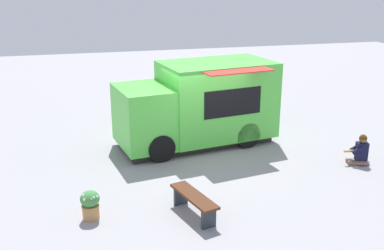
{
  "coord_description": "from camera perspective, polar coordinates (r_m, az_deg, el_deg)",
  "views": [
    {
      "loc": [
        -12.46,
        3.7,
        5.22
      ],
      "look_at": [
        -0.88,
        0.75,
        1.27
      ],
      "focal_mm": 42.91,
      "sensor_mm": 36.0,
      "label": 1
    }
  ],
  "objects": [
    {
      "name": "ground_plane",
      "position": [
        14.01,
        2.08,
        -3.61
      ],
      "size": [
        40.0,
        40.0,
        0.0
      ],
      "primitive_type": "plane",
      "color": "#97959A"
    },
    {
      "name": "food_truck",
      "position": [
        14.51,
        0.96,
        2.36
      ],
      "size": [
        3.15,
        5.2,
        2.61
      ],
      "color": "#56D446",
      "rests_on": "ground_plane"
    },
    {
      "name": "person_customer",
      "position": [
        14.01,
        20.19,
        -3.23
      ],
      "size": [
        0.57,
        0.81,
        0.9
      ],
      "color": "#7E5F53",
      "rests_on": "ground_plane"
    },
    {
      "name": "planter_flowering_near",
      "position": [
        17.81,
        -8.42,
        2.05
      ],
      "size": [
        0.39,
        0.39,
        0.58
      ],
      "color": "tan",
      "rests_on": "ground_plane"
    },
    {
      "name": "planter_flowering_far",
      "position": [
        10.57,
        -12.53,
        -9.56
      ],
      "size": [
        0.43,
        0.43,
        0.67
      ],
      "color": "#B68148",
      "rests_on": "ground_plane"
    },
    {
      "name": "plaza_bench",
      "position": [
        10.44,
        0.25,
        -9.34
      ],
      "size": [
        1.59,
        0.81,
        0.51
      ],
      "color": "#502B19",
      "rests_on": "ground_plane"
    }
  ]
}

